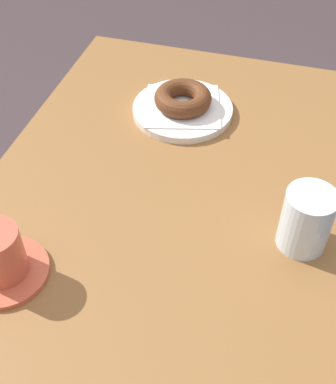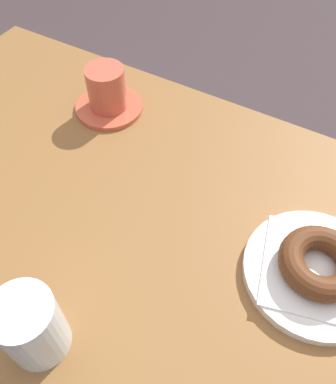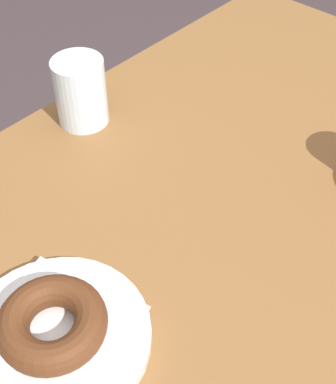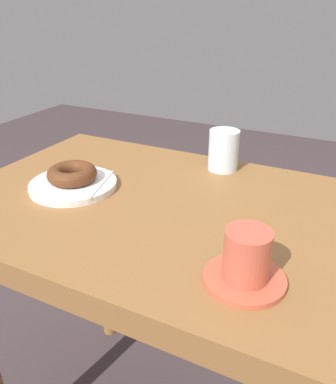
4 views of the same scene
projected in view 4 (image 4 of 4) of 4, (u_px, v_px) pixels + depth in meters
The scene contains 6 objects.
table at pixel (190, 248), 0.83m from camera, with size 1.04×0.60×0.75m.
plate_chocolate_ring at pixel (73, 185), 0.88m from camera, with size 0.20×0.20×0.01m, color white.
napkin_chocolate_ring at pixel (73, 181), 0.88m from camera, with size 0.14×0.14×0.00m, color white.
donut_chocolate_ring at pixel (72, 174), 0.87m from camera, with size 0.11×0.11×0.03m, color #552D17.
water_glass at pixel (224, 150), 0.96m from camera, with size 0.07×0.07×0.10m, color silver.
coffee_cup at pixel (246, 260), 0.57m from camera, with size 0.13×0.13×0.09m.
Camera 4 is at (0.27, -0.64, 1.14)m, focal length 36.40 mm.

